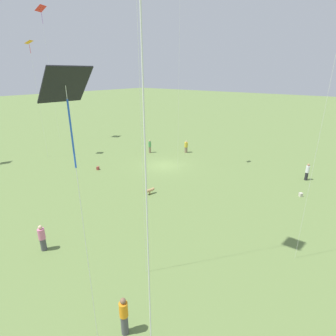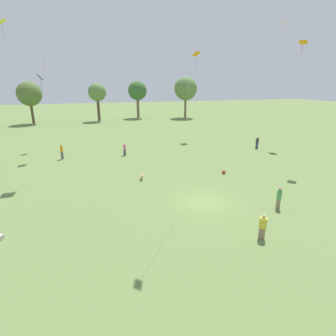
{
  "view_description": "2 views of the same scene",
  "coord_description": "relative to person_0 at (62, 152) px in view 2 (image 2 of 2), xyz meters",
  "views": [
    {
      "loc": [
        -18.32,
        22.15,
        10.16
      ],
      "look_at": [
        -3.4,
        3.57,
        1.48
      ],
      "focal_mm": 28.0,
      "sensor_mm": 36.0,
      "label": 1
    },
    {
      "loc": [
        -8.77,
        -17.79,
        9.25
      ],
      "look_at": [
        -1.91,
        4.04,
        1.84
      ],
      "focal_mm": 28.0,
      "sensor_mm": 36.0,
      "label": 2
    }
  ],
  "objects": [
    {
      "name": "kite_0",
      "position": [
        -1.55,
        2.2,
        8.63
      ],
      "size": [
        0.69,
        0.94,
        10.29
      ],
      "rotation": [
        0.0,
        0.0,
        0.72
      ],
      "color": "black",
      "rests_on": "ground_plane"
    },
    {
      "name": "ground_plane",
      "position": [
        12.01,
        -17.12,
        -0.93
      ],
      "size": [
        240.0,
        240.0,
        0.0
      ],
      "primitive_type": "plane",
      "color": "olive"
    },
    {
      "name": "person_4",
      "position": [
        16.87,
        -19.93,
        -0.04
      ],
      "size": [
        0.51,
        0.51,
        1.77
      ],
      "rotation": [
        0.0,
        0.0,
        0.82
      ],
      "color": "#847056",
      "rests_on": "ground_plane"
    },
    {
      "name": "tree_3",
      "position": [
        30.43,
        35.44,
        6.92
      ],
      "size": [
        6.3,
        6.3,
        11.04
      ],
      "color": "brown",
      "rests_on": "ground_plane"
    },
    {
      "name": "person_2",
      "position": [
        7.91,
        -0.62,
        -0.09
      ],
      "size": [
        0.56,
        0.56,
        1.71
      ],
      "rotation": [
        0.0,
        0.0,
        0.93
      ],
      "color": "#4C4C51",
      "rests_on": "ground_plane"
    },
    {
      "name": "kite_3",
      "position": [
        25.88,
        -10.33,
        11.69
      ],
      "size": [
        1.05,
        1.06,
        13.56
      ],
      "rotation": [
        0.0,
        0.0,
        1.41
      ],
      "color": "orange",
      "rests_on": "ground_plane"
    },
    {
      "name": "kite_4",
      "position": [
        -1.62,
        8.68,
        10.68
      ],
      "size": [
        0.68,
        0.74,
        12.57
      ],
      "rotation": [
        0.0,
        0.0,
        0.73
      ],
      "color": "blue",
      "rests_on": "ground_plane"
    },
    {
      "name": "dog_0",
      "position": [
        8.14,
        -10.49,
        -0.57
      ],
      "size": [
        0.4,
        0.85,
        0.53
      ],
      "rotation": [
        0.0,
        0.0,
        2.93
      ],
      "color": "tan",
      "rests_on": "ground_plane"
    },
    {
      "name": "picnic_bag_0",
      "position": [
        -2.42,
        -18.35,
        -0.77
      ],
      "size": [
        0.35,
        0.36,
        0.32
      ],
      "rotation": [
        0.0,
        0.0,
        2.51
      ],
      "color": "beige",
      "rests_on": "ground_plane"
    },
    {
      "name": "kite_6",
      "position": [
        32.64,
        1.16,
        16.39
      ],
      "size": [
        1.38,
        1.5,
        18.31
      ],
      "rotation": [
        0.0,
        0.0,
        3.54
      ],
      "color": "orange",
      "rests_on": "ground_plane"
    },
    {
      "name": "kite_5",
      "position": [
        21.87,
        8.78,
        12.58
      ],
      "size": [
        1.54,
        1.44,
        14.27
      ],
      "rotation": [
        0.0,
        0.0,
        2.79
      ],
      "color": "orange",
      "rests_on": "ground_plane"
    },
    {
      "name": "tree_2",
      "position": [
        17.62,
        38.88,
        6.31
      ],
      "size": [
        5.12,
        5.12,
        9.9
      ],
      "color": "brown",
      "rests_on": "ground_plane"
    },
    {
      "name": "picnic_bag_1",
      "position": [
        16.89,
        -11.4,
        -0.75
      ],
      "size": [
        0.32,
        0.37,
        0.36
      ],
      "rotation": [
        0.0,
        0.0,
        2.0
      ],
      "color": "#933833",
      "rests_on": "ground_plane"
    },
    {
      "name": "kite_9",
      "position": [
        -5.07,
        3.74,
        14.44
      ],
      "size": [
        0.88,
        1.04,
        16.41
      ],
      "rotation": [
        0.0,
        0.0,
        3.88
      ],
      "color": "yellow",
      "rests_on": "ground_plane"
    },
    {
      "name": "tree_0",
      "position": [
        -8.68,
        35.31,
        5.95
      ],
      "size": [
        5.59,
        5.59,
        9.72
      ],
      "color": "brown",
      "rests_on": "ground_plane"
    },
    {
      "name": "person_0",
      "position": [
        0.0,
        0.0,
        0.0
      ],
      "size": [
        0.49,
        0.49,
        1.85
      ],
      "rotation": [
        0.0,
        0.0,
        5.31
      ],
      "color": "#4C4C51",
      "rests_on": "ground_plane"
    },
    {
      "name": "tree_1",
      "position": [
        6.72,
        35.55,
        6.1
      ],
      "size": [
        4.45,
        4.45,
        9.39
      ],
      "color": "brown",
      "rests_on": "ground_plane"
    },
    {
      "name": "person_3",
      "position": [
        27.36,
        -2.43,
        -0.09
      ],
      "size": [
        0.55,
        0.55,
        1.71
      ],
      "rotation": [
        0.0,
        0.0,
        6.01
      ],
      "color": "#333D5B",
      "rests_on": "ground_plane"
    },
    {
      "name": "person_5",
      "position": [
        13.11,
        -23.05,
        -0.13
      ],
      "size": [
        0.57,
        0.57,
        1.65
      ],
      "rotation": [
        0.0,
        0.0,
        6.01
      ],
      "color": "#847056",
      "rests_on": "ground_plane"
    }
  ]
}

